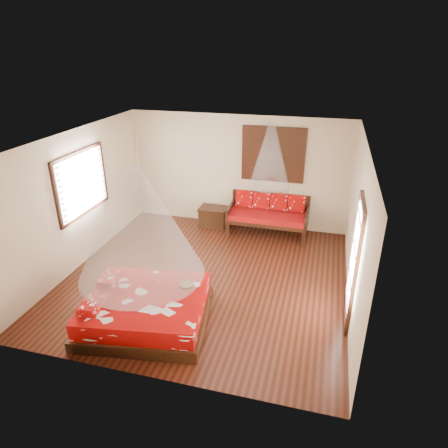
{
  "coord_description": "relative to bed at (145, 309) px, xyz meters",
  "views": [
    {
      "loc": [
        2.13,
        -6.59,
        4.36
      ],
      "look_at": [
        0.33,
        0.16,
        1.15
      ],
      "focal_mm": 32.0,
      "sensor_mm": 36.0,
      "label": 1
    }
  ],
  "objects": [
    {
      "name": "mosquito_net_daybed",
      "position": [
        1.44,
        3.85,
        1.75
      ],
      "size": [
        0.95,
        0.95,
        1.5
      ],
      "primitive_type": "cone",
      "color": "white",
      "rests_on": "ceiling"
    },
    {
      "name": "wine_tray",
      "position": [
        0.57,
        0.49,
        0.3
      ],
      "size": [
        0.25,
        0.25,
        0.2
      ],
      "rotation": [
        0.0,
        0.0,
        0.21
      ],
      "color": "brown",
      "rests_on": "bed"
    },
    {
      "name": "shutter_panel",
      "position": [
        1.44,
        4.32,
        1.65
      ],
      "size": [
        1.52,
        0.06,
        1.32
      ],
      "color": "black",
      "rests_on": "wall_back"
    },
    {
      "name": "window_left",
      "position": [
        -2.13,
        1.8,
        1.45
      ],
      "size": [
        0.1,
        1.74,
        1.34
      ],
      "color": "black",
      "rests_on": "wall_left"
    },
    {
      "name": "glazed_door",
      "position": [
        3.29,
        1.0,
        0.82
      ],
      "size": [
        0.08,
        1.02,
        2.16
      ],
      "color": "black",
      "rests_on": "floor"
    },
    {
      "name": "mosquito_net_main",
      "position": [
        0.02,
        0.0,
        1.6
      ],
      "size": [
        1.99,
        1.99,
        1.8
      ],
      "primitive_type": "cone",
      "color": "white",
      "rests_on": "ceiling"
    },
    {
      "name": "storage_chest",
      "position": [
        0.01,
        4.05,
        -0.0
      ],
      "size": [
        0.72,
        0.53,
        0.49
      ],
      "rotation": [
        0.0,
        0.0,
        -0.02
      ],
      "color": "black",
      "rests_on": "floor"
    },
    {
      "name": "daybed",
      "position": [
        1.44,
        3.99,
        0.27
      ],
      "size": [
        1.94,
        0.86,
        0.98
      ],
      "color": "black",
      "rests_on": "floor"
    },
    {
      "name": "room",
      "position": [
        0.58,
        1.6,
        1.15
      ],
      "size": [
        5.54,
        5.54,
        2.84
      ],
      "color": "black",
      "rests_on": "ground"
    },
    {
      "name": "bed",
      "position": [
        0.0,
        0.0,
        0.0
      ],
      "size": [
        2.28,
        2.12,
        0.63
      ],
      "rotation": [
        0.0,
        0.0,
        0.15
      ],
      "color": "black",
      "rests_on": "floor"
    }
  ]
}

